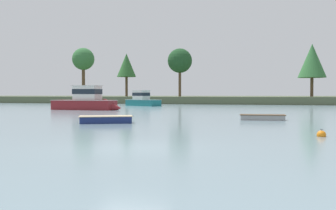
# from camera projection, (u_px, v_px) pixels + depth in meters

# --- Properties ---
(ground_plane) EXTENTS (476.06, 476.06, 0.00)m
(ground_plane) POSITION_uv_depth(u_px,v_px,m) (130.00, 148.00, 13.55)
(ground_plane) COLOR gray
(far_shore_bank) EXTENTS (214.23, 58.21, 1.44)m
(far_shore_bank) POSITION_uv_depth(u_px,v_px,m) (259.00, 99.00, 98.19)
(far_shore_bank) COLOR #4C563D
(far_shore_bank) RESTS_ON ground
(cruiser_maroon) EXTENTS (9.14, 2.80, 5.16)m
(cruiser_maroon) POSITION_uv_depth(u_px,v_px,m) (90.00, 104.00, 47.06)
(cruiser_maroon) COLOR maroon
(cruiser_maroon) RESTS_ON ground
(dinghy_grey) EXTENTS (3.37, 1.56, 0.56)m
(dinghy_grey) POSITION_uv_depth(u_px,v_px,m) (262.00, 118.00, 28.37)
(dinghy_grey) COLOR gray
(dinghy_grey) RESTS_ON ground
(dinghy_navy) EXTENTS (3.77, 2.82, 0.66)m
(dinghy_navy) POSITION_uv_depth(u_px,v_px,m) (106.00, 121.00, 25.33)
(dinghy_navy) COLOR navy
(dinghy_navy) RESTS_ON ground
(cruiser_teal) EXTENTS (7.68, 5.53, 4.24)m
(cruiser_teal) POSITION_uv_depth(u_px,v_px,m) (140.00, 102.00, 63.83)
(cruiser_teal) COLOR #196B70
(cruiser_teal) RESTS_ON ground
(mooring_buoy_orange) EXTENTS (0.41, 0.41, 0.46)m
(mooring_buoy_orange) POSITION_uv_depth(u_px,v_px,m) (321.00, 135.00, 17.21)
(mooring_buoy_orange) COLOR orange
(mooring_buoy_orange) RESTS_ON ground
(shore_tree_far_left) EXTENTS (5.29, 5.29, 10.43)m
(shore_tree_far_left) POSITION_uv_depth(u_px,v_px,m) (180.00, 61.00, 82.93)
(shore_tree_far_left) COLOR brown
(shore_tree_far_left) RESTS_ON far_shore_bank
(shore_tree_center) EXTENTS (4.39, 4.39, 9.90)m
(shore_tree_center) POSITION_uv_depth(u_px,v_px,m) (126.00, 65.00, 88.09)
(shore_tree_center) COLOR brown
(shore_tree_center) RESTS_ON far_shore_bank
(shore_tree_inland_b) EXTENTS (5.53, 5.53, 12.11)m
(shore_tree_inland_b) POSITION_uv_depth(u_px,v_px,m) (83.00, 60.00, 95.79)
(shore_tree_inland_b) COLOR brown
(shore_tree_inland_b) RESTS_ON far_shore_bank
(shore_tree_left_mid) EXTENTS (5.54, 5.54, 10.62)m
(shore_tree_left_mid) POSITION_uv_depth(u_px,v_px,m) (312.00, 61.00, 76.71)
(shore_tree_left_mid) COLOR brown
(shore_tree_left_mid) RESTS_ON far_shore_bank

